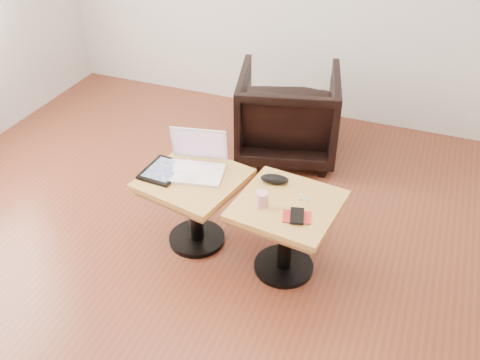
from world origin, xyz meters
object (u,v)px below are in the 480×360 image
(side_table_right, at_px, (287,220))
(striped_cup, at_px, (262,199))
(armchair, at_px, (288,114))
(side_table_left, at_px, (194,194))
(laptop, at_px, (196,163))

(side_table_right, bearing_deg, striped_cup, -142.15)
(striped_cup, xyz_separation_m, armchair, (-0.24, 1.27, -0.18))
(side_table_left, relative_size, laptop, 1.66)
(laptop, xyz_separation_m, striped_cup, (0.46, -0.18, -0.00))
(laptop, bearing_deg, armchair, 67.58)
(side_table_left, distance_m, striped_cup, 0.49)
(striped_cup, bearing_deg, side_table_right, 30.80)
(striped_cup, distance_m, armchair, 1.31)
(side_table_right, xyz_separation_m, armchair, (-0.36, 1.20, -0.02))
(side_table_right, xyz_separation_m, striped_cup, (-0.12, -0.07, 0.16))
(side_table_right, distance_m, armchair, 1.25)
(side_table_left, height_order, laptop, laptop)
(side_table_left, height_order, striped_cup, striped_cup)
(side_table_left, relative_size, side_table_right, 1.06)
(side_table_right, bearing_deg, side_table_left, -176.76)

